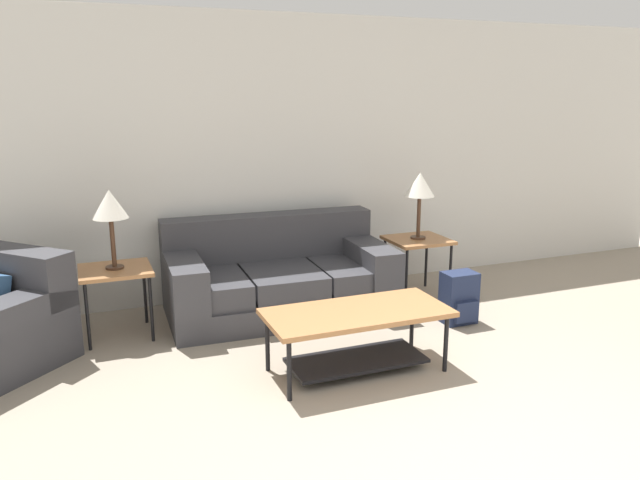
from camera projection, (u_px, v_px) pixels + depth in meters
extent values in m
cube|color=silver|center=(291.00, 157.00, 5.90)|extent=(9.19, 0.06, 2.60)
cube|color=#38383D|center=(280.00, 301.00, 5.49)|extent=(1.96, 1.07, 0.22)
cube|color=#38383D|center=(207.00, 286.00, 5.22)|extent=(0.66, 0.92, 0.20)
cube|color=#38383D|center=(280.00, 279.00, 5.42)|extent=(0.66, 0.92, 0.20)
cube|color=#38383D|center=(349.00, 272.00, 5.63)|extent=(0.66, 0.92, 0.20)
cube|color=#38383D|center=(268.00, 236.00, 5.71)|extent=(1.94, 0.33, 0.40)
cube|color=#38383D|center=(184.00, 291.00, 5.18)|extent=(0.32, 1.01, 0.58)
cube|color=#38383D|center=(366.00, 272.00, 5.72)|extent=(0.32, 1.01, 0.58)
cube|color=#38383D|center=(14.00, 274.00, 4.59)|extent=(0.86, 0.88, 0.40)
cube|color=#38383D|center=(10.00, 341.00, 4.19)|extent=(0.91, 0.88, 0.56)
cube|color=#A87042|center=(357.00, 313.00, 4.28)|extent=(1.27, 0.59, 0.04)
cylinder|color=black|center=(289.00, 370.00, 3.92)|extent=(0.03, 0.03, 0.41)
cylinder|color=black|center=(446.00, 343.00, 4.33)|extent=(0.03, 0.03, 0.41)
cylinder|color=black|center=(267.00, 343.00, 4.34)|extent=(0.03, 0.03, 0.41)
cylinder|color=black|center=(412.00, 321.00, 4.75)|extent=(0.03, 0.03, 0.41)
cube|color=black|center=(356.00, 360.00, 4.37)|extent=(0.95, 0.41, 0.02)
cube|color=#A87042|center=(115.00, 270.00, 4.88)|extent=(0.55, 0.51, 0.03)
cylinder|color=black|center=(87.00, 317.00, 4.67)|extent=(0.03, 0.03, 0.53)
cylinder|color=black|center=(151.00, 309.00, 4.84)|extent=(0.03, 0.03, 0.53)
cylinder|color=black|center=(86.00, 299.00, 5.06)|extent=(0.03, 0.03, 0.53)
cylinder|color=black|center=(145.00, 293.00, 5.22)|extent=(0.03, 0.03, 0.53)
cube|color=#A87042|center=(418.00, 240.00, 5.86)|extent=(0.55, 0.51, 0.03)
cylinder|color=black|center=(406.00, 277.00, 5.64)|extent=(0.03, 0.03, 0.53)
cylinder|color=black|center=(450.00, 272.00, 5.81)|extent=(0.03, 0.03, 0.53)
cylinder|color=black|center=(384.00, 265.00, 6.03)|extent=(0.03, 0.03, 0.53)
cylinder|color=black|center=(426.00, 261.00, 6.20)|extent=(0.03, 0.03, 0.53)
cylinder|color=#472D1E|center=(115.00, 267.00, 4.88)|extent=(0.14, 0.14, 0.02)
cylinder|color=#472D1E|center=(113.00, 242.00, 4.83)|extent=(0.04, 0.04, 0.38)
cone|color=white|center=(110.00, 204.00, 4.76)|extent=(0.27, 0.27, 0.22)
cylinder|color=#472D1E|center=(418.00, 238.00, 5.85)|extent=(0.14, 0.14, 0.02)
cylinder|color=#472D1E|center=(419.00, 217.00, 5.80)|extent=(0.04, 0.04, 0.38)
cone|color=white|center=(420.00, 184.00, 5.73)|extent=(0.27, 0.27, 0.22)
cube|color=#1E2847|center=(459.00, 297.00, 5.25)|extent=(0.28, 0.20, 0.44)
cube|color=#1E2847|center=(466.00, 312.00, 5.16)|extent=(0.21, 0.05, 0.18)
cylinder|color=#1E2847|center=(443.00, 292.00, 5.32)|extent=(0.02, 0.02, 0.33)
cylinder|color=#1E2847|center=(459.00, 290.00, 5.38)|extent=(0.02, 0.02, 0.33)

